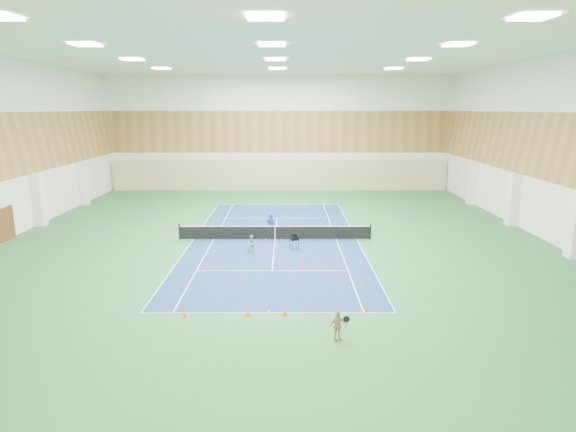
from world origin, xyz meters
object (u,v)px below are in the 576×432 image
at_px(child_apron, 337,326).
at_px(ball_cart, 294,242).
at_px(coach, 271,225).
at_px(child_court, 252,244).
at_px(tennis_net, 275,231).

height_order(child_apron, ball_cart, child_apron).
bearing_deg(coach, ball_cart, 133.38).
distance_m(coach, ball_cart, 3.29).
bearing_deg(coach, child_court, 89.03).
distance_m(tennis_net, coach, 0.72).
distance_m(child_apron, ball_cart, 12.15).
bearing_deg(tennis_net, child_apron, -79.31).
relative_size(coach, child_apron, 1.41).
relative_size(child_apron, ball_cart, 1.31).
bearing_deg(ball_cart, child_apron, -101.76).
relative_size(tennis_net, ball_cart, 14.40).
xyz_separation_m(child_court, ball_cart, (2.58, 0.70, -0.10)).
bearing_deg(tennis_net, coach, 116.66).
distance_m(tennis_net, child_apron, 14.59).
distance_m(coach, child_apron, 15.24).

